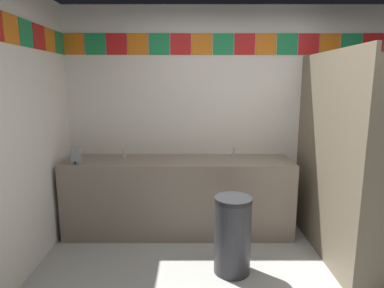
{
  "coord_description": "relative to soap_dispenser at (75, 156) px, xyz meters",
  "views": [
    {
      "loc": [
        -0.6,
        -2.18,
        1.72
      ],
      "look_at": [
        -0.59,
        1.14,
        1.09
      ],
      "focal_mm": 30.98,
      "sensor_mm": 36.0,
      "label": 1
    }
  ],
  "objects": [
    {
      "name": "wall_back",
      "position": [
        1.84,
        0.52,
        0.36
      ],
      "size": [
        4.14,
        0.09,
        2.57
      ],
      "color": "silver",
      "rests_on": "ground_plane"
    },
    {
      "name": "vanity_counter",
      "position": [
        1.08,
        0.18,
        -0.5
      ],
      "size": [
        2.53,
        0.6,
        0.86
      ],
      "color": "gray",
      "rests_on": "ground_plane"
    },
    {
      "name": "faucet_left",
      "position": [
        0.45,
        0.27,
        -0.03
      ],
      "size": [
        0.04,
        0.1,
        0.14
      ],
      "color": "silver",
      "rests_on": "vanity_counter"
    },
    {
      "name": "faucet_right",
      "position": [
        1.72,
        0.27,
        -0.03
      ],
      "size": [
        0.04,
        0.1,
        0.14
      ],
      "color": "silver",
      "rests_on": "vanity_counter"
    },
    {
      "name": "soap_dispenser",
      "position": [
        0.0,
        0.0,
        0.0
      ],
      "size": [
        0.09,
        0.09,
        0.16
      ],
      "color": "gray",
      "rests_on": "vanity_counter"
    },
    {
      "name": "stall_divider",
      "position": [
        2.69,
        -0.56,
        0.07
      ],
      "size": [
        0.92,
        1.55,
        2.0
      ],
      "color": "#726651",
      "rests_on": "ground_plane"
    },
    {
      "name": "toilet",
      "position": [
        3.01,
        0.02,
        -0.63
      ],
      "size": [
        0.39,
        0.49,
        0.74
      ],
      "color": "white",
      "rests_on": "ground_plane"
    },
    {
      "name": "trash_bin",
      "position": [
        1.6,
        -0.65,
        -0.58
      ],
      "size": [
        0.34,
        0.34,
        0.71
      ],
      "color": "#333338",
      "rests_on": "ground_plane"
    }
  ]
}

